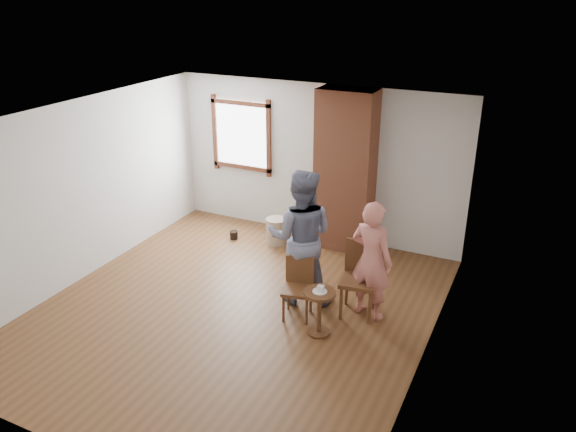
{
  "coord_description": "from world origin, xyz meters",
  "views": [
    {
      "loc": [
        3.42,
        -5.5,
        4.12
      ],
      "look_at": [
        0.41,
        0.8,
        1.15
      ],
      "focal_mm": 35.0,
      "sensor_mm": 36.0,
      "label": 1
    }
  ],
  "objects_px": {
    "stoneware_crock": "(276,231)",
    "man": "(301,237)",
    "dining_chair_right": "(360,274)",
    "dining_chair_left": "(298,284)",
    "person_pink": "(371,260)",
    "side_table": "(319,305)"
  },
  "relations": [
    {
      "from": "dining_chair_right",
      "to": "person_pink",
      "type": "relative_size",
      "value": 0.61
    },
    {
      "from": "stoneware_crock",
      "to": "dining_chair_left",
      "type": "relative_size",
      "value": 0.55
    },
    {
      "from": "stoneware_crock",
      "to": "man",
      "type": "distance_m",
      "value": 1.94
    },
    {
      "from": "dining_chair_right",
      "to": "side_table",
      "type": "xyz_separation_m",
      "value": [
        -0.28,
        -0.71,
        -0.15
      ]
    },
    {
      "from": "man",
      "to": "dining_chair_right",
      "type": "bearing_deg",
      "value": 165.34
    },
    {
      "from": "side_table",
      "to": "person_pink",
      "type": "bearing_deg",
      "value": 57.7
    },
    {
      "from": "side_table",
      "to": "man",
      "type": "bearing_deg",
      "value": 130.09
    },
    {
      "from": "person_pink",
      "to": "stoneware_crock",
      "type": "bearing_deg",
      "value": -20.02
    },
    {
      "from": "side_table",
      "to": "man",
      "type": "distance_m",
      "value": 1.02
    },
    {
      "from": "man",
      "to": "stoneware_crock",
      "type": "bearing_deg",
      "value": -70.62
    },
    {
      "from": "man",
      "to": "side_table",
      "type": "bearing_deg",
      "value": 112.18
    },
    {
      "from": "stoneware_crock",
      "to": "man",
      "type": "xyz_separation_m",
      "value": [
        1.09,
        -1.44,
        0.72
      ]
    },
    {
      "from": "dining_chair_left",
      "to": "stoneware_crock",
      "type": "bearing_deg",
      "value": 111.01
    },
    {
      "from": "man",
      "to": "person_pink",
      "type": "bearing_deg",
      "value": 162.96
    },
    {
      "from": "dining_chair_right",
      "to": "side_table",
      "type": "relative_size",
      "value": 1.65
    },
    {
      "from": "dining_chair_right",
      "to": "stoneware_crock",
      "type": "bearing_deg",
      "value": 135.93
    },
    {
      "from": "side_table",
      "to": "man",
      "type": "xyz_separation_m",
      "value": [
        -0.56,
        0.66,
        0.54
      ]
    },
    {
      "from": "stoneware_crock",
      "to": "dining_chair_right",
      "type": "bearing_deg",
      "value": -35.77
    },
    {
      "from": "stoneware_crock",
      "to": "dining_chair_left",
      "type": "height_order",
      "value": "dining_chair_left"
    },
    {
      "from": "side_table",
      "to": "person_pink",
      "type": "distance_m",
      "value": 0.89
    },
    {
      "from": "man",
      "to": "dining_chair_left",
      "type": "bearing_deg",
      "value": 92.62
    },
    {
      "from": "dining_chair_left",
      "to": "dining_chair_right",
      "type": "bearing_deg",
      "value": 17.92
    }
  ]
}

